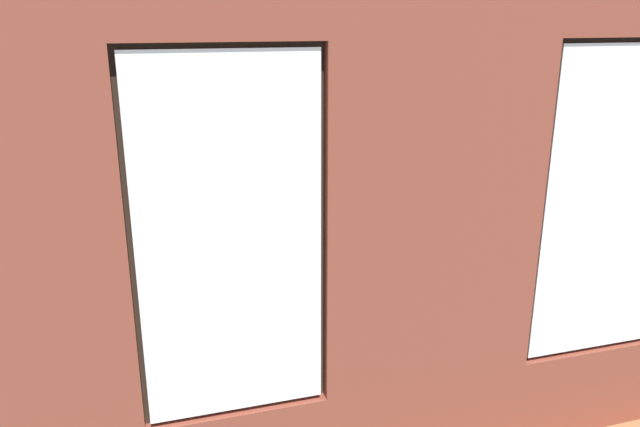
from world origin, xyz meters
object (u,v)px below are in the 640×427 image
at_px(coffee_table, 317,256).
at_px(couch_by_window, 295,380).
at_px(potted_plant_mid_room_small, 321,223).
at_px(potted_plant_corner_near_left, 442,161).
at_px(couch_left, 514,235).
at_px(candle_jar, 284,254).
at_px(potted_plant_near_tv, 50,348).
at_px(potted_plant_beside_window_right, 104,379).
at_px(cup_ceramic, 317,248).
at_px(remote_black, 329,253).
at_px(potted_plant_foreground_right, 59,199).
at_px(potted_plant_by_left_couch, 433,205).
at_px(papasan_chair, 194,203).
at_px(remote_gray, 344,243).

bearing_deg(coffee_table, couch_by_window, 69.56).
height_order(potted_plant_mid_room_small, potted_plant_corner_near_left, potted_plant_corner_near_left).
bearing_deg(couch_left, coffee_table, -89.66).
xyz_separation_m(coffee_table, candle_jar, (0.39, 0.11, 0.11)).
bearing_deg(potted_plant_near_tv, potted_plant_beside_window_right, 117.43).
distance_m(couch_left, cup_ceramic, 2.47).
height_order(couch_by_window, potted_plant_corner_near_left, potted_plant_corner_near_left).
xyz_separation_m(couch_by_window, potted_plant_beside_window_right, (1.27, 0.11, 0.30)).
bearing_deg(remote_black, coffee_table, 0.05).
relative_size(cup_ceramic, candle_jar, 0.72).
relative_size(couch_left, cup_ceramic, 21.47).
relative_size(cup_ceramic, potted_plant_corner_near_left, 0.07).
relative_size(cup_ceramic, potted_plant_near_tv, 0.11).
distance_m(candle_jar, potted_plant_foreground_right, 3.29).
height_order(couch_left, potted_plant_by_left_couch, couch_left).
distance_m(coffee_table, potted_plant_mid_room_small, 1.05).
bearing_deg(potted_plant_by_left_couch, papasan_chair, -12.58).
height_order(cup_ceramic, candle_jar, candle_jar).
distance_m(potted_plant_by_left_couch, potted_plant_corner_near_left, 1.09).
height_order(cup_ceramic, potted_plant_beside_window_right, potted_plant_beside_window_right).
height_order(candle_jar, potted_plant_mid_room_small, potted_plant_mid_room_small).
xyz_separation_m(remote_black, potted_plant_mid_room_small, (-0.25, -1.10, -0.04)).
relative_size(potted_plant_foreground_right, potted_plant_mid_room_small, 1.53).
distance_m(potted_plant_near_tv, potted_plant_beside_window_right, 0.90).
relative_size(couch_left, remote_gray, 10.36).
bearing_deg(papasan_chair, potted_plant_near_tv, 68.60).
distance_m(coffee_table, cup_ceramic, 0.10).
xyz_separation_m(potted_plant_mid_room_small, potted_plant_beside_window_right, (2.42, 3.26, 0.24)).
height_order(remote_black, potted_plant_beside_window_right, potted_plant_beside_window_right).
bearing_deg(potted_plant_by_left_couch, couch_left, 106.87).
xyz_separation_m(remote_gray, papasan_chair, (1.43, -1.97, 0.02)).
distance_m(remote_black, potted_plant_corner_near_left, 3.47).
height_order(candle_jar, papasan_chair, papasan_chair).
xyz_separation_m(candle_jar, papasan_chair, (0.69, -2.21, -0.02)).
bearing_deg(potted_plant_near_tv, couch_by_window, 158.04).
bearing_deg(couch_by_window, potted_plant_by_left_couch, -128.89).
distance_m(coffee_table, candle_jar, 0.42).
bearing_deg(potted_plant_near_tv, potted_plant_foreground_right, -86.11).
bearing_deg(remote_gray, couch_by_window, -28.54).
distance_m(potted_plant_by_left_couch, potted_plant_beside_window_right, 5.53).
height_order(couch_by_window, remote_gray, couch_by_window).
xyz_separation_m(couch_by_window, potted_plant_by_left_couch, (-2.87, -3.55, 0.03)).
distance_m(papasan_chair, potted_plant_by_left_couch, 3.22).
bearing_deg(potted_plant_by_left_couch, potted_plant_beside_window_right, 41.58).
height_order(papasan_chair, potted_plant_foreground_right, potted_plant_foreground_right).
bearing_deg(potted_plant_mid_room_small, remote_black, 76.99).
height_order(couch_left, potted_plant_foreground_right, potted_plant_foreground_right).
xyz_separation_m(remote_gray, potted_plant_near_tv, (2.83, 1.61, 0.06)).
xyz_separation_m(potted_plant_mid_room_small, potted_plant_by_left_couch, (-1.71, -0.41, -0.04)).
distance_m(couch_by_window, candle_jar, 2.09).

